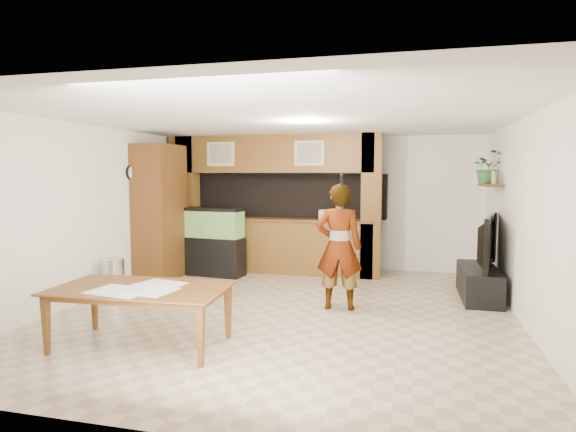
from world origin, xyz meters
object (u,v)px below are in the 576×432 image
(aquarium, at_px, (214,242))
(dining_table, at_px, (140,318))
(television, at_px, (480,241))
(person, at_px, (339,247))
(pantry_cabinet, at_px, (160,212))

(aquarium, height_order, dining_table, aquarium)
(television, bearing_deg, person, 131.92)
(dining_table, bearing_deg, television, 35.65)
(television, height_order, dining_table, television)
(person, bearing_deg, pantry_cabinet, -22.98)
(television, xyz_separation_m, person, (-1.98, -1.08, 0.01))
(pantry_cabinet, xyz_separation_m, aquarium, (0.81, 0.49, -0.58))
(aquarium, relative_size, television, 0.91)
(pantry_cabinet, distance_m, television, 5.36)
(television, bearing_deg, dining_table, 142.16)
(pantry_cabinet, distance_m, dining_table, 3.63)
(aquarium, relative_size, person, 0.72)
(television, bearing_deg, pantry_cabinet, 102.33)
(television, height_order, person, person)
(pantry_cabinet, xyz_separation_m, television, (5.35, -0.09, -0.33))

